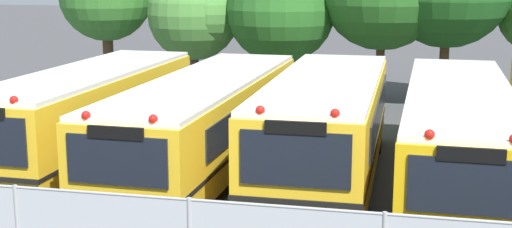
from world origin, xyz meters
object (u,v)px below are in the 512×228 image
(school_bus_0, at_px, (90,113))
(tree_1, at_px, (198,14))
(school_bus_1, at_px, (207,119))
(school_bus_2, at_px, (326,124))
(tree_2, at_px, (282,5))
(school_bus_3, at_px, (458,133))

(school_bus_0, relative_size, tree_1, 1.81)
(school_bus_1, relative_size, tree_1, 2.09)
(school_bus_1, xyz_separation_m, school_bus_2, (3.17, -0.27, 0.08))
(tree_1, bearing_deg, tree_2, -4.63)
(school_bus_2, bearing_deg, school_bus_1, -5.05)
(school_bus_0, relative_size, school_bus_3, 0.86)
(school_bus_1, distance_m, tree_1, 11.35)
(school_bus_2, distance_m, tree_1, 12.91)
(school_bus_0, xyz_separation_m, school_bus_1, (3.23, 0.15, -0.06))
(school_bus_2, relative_size, school_bus_3, 0.86)
(school_bus_0, distance_m, tree_1, 10.94)
(school_bus_0, xyz_separation_m, tree_1, (-0.27, 10.75, 2.01))
(school_bus_0, relative_size, school_bus_2, 1.00)
(school_bus_3, relative_size, tree_1, 2.11)
(school_bus_2, bearing_deg, tree_1, -58.59)
(school_bus_1, height_order, tree_1, tree_1)
(school_bus_3, xyz_separation_m, tree_1, (-9.84, 10.84, 2.06))
(school_bus_0, height_order, school_bus_3, school_bus_0)
(tree_2, bearing_deg, school_bus_0, -107.58)
(school_bus_1, distance_m, school_bus_2, 3.19)
(school_bus_2, bearing_deg, school_bus_0, -1.23)
(school_bus_2, xyz_separation_m, tree_1, (-6.67, 10.87, 1.99))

